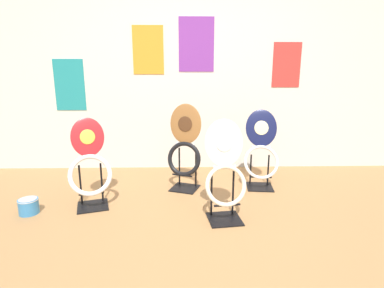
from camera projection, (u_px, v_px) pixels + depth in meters
The scene contains 7 objects.
ground_plane at pixel (197, 257), 2.08m from camera, with size 14.00×14.00×0.00m, color #A37547.
wall_back at pixel (191, 69), 3.80m from camera, with size 8.00×0.07×2.60m.
toilet_seat_display_crimson_swirl at pixel (90, 169), 2.79m from camera, with size 0.44×0.40×0.83m.
toilet_seat_display_woodgrain at pixel (185, 149), 3.21m from camera, with size 0.40×0.36×0.93m.
toilet_seat_display_white_plain at pixel (225, 173), 2.53m from camera, with size 0.37×0.31×0.87m.
toilet_seat_display_navy_moon at pixel (261, 152), 3.28m from camera, with size 0.40×0.36×0.85m.
paint_can at pixel (29, 206), 2.70m from camera, with size 0.18×0.18×0.14m.
Camera 1 is at (-0.08, -1.84, 1.24)m, focal length 28.00 mm.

